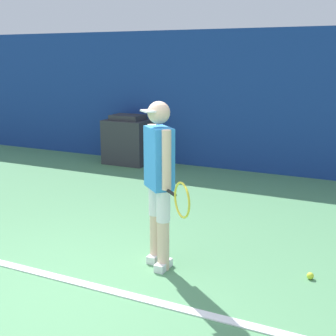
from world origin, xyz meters
The scene contains 6 objects.
ground_plane centered at (0.00, 0.00, 0.00)m, with size 24.00×24.00×0.00m, color #518C5B.
back_wall centered at (0.00, 5.45, 1.30)m, with size 24.00×0.10×2.59m.
court_baseline centered at (0.00, 0.35, 0.01)m, with size 21.60×0.10×0.01m.
tennis_player centered at (0.52, 1.05, 0.94)m, with size 0.74×0.69×1.68m.
tennis_ball centered at (1.97, 1.41, 0.03)m, with size 0.07×0.07×0.07m.
covered_chair centered at (-2.22, 5.02, 0.47)m, with size 0.88×0.65×0.98m.
Camera 1 is at (2.56, -2.92, 2.09)m, focal length 50.00 mm.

